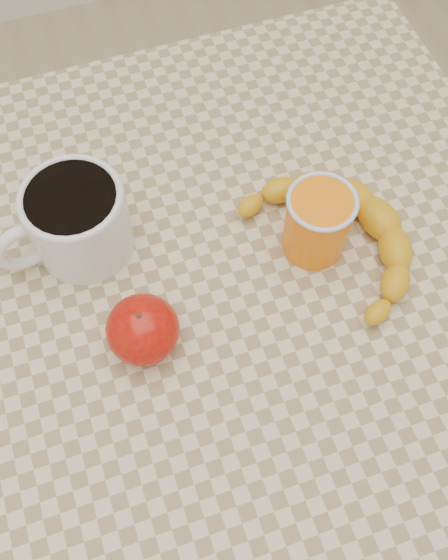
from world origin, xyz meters
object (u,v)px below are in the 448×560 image
object	(u,v)px
coffee_mug	(75,220)
apple	(143,330)
table	(224,319)
orange_juice_glass	(317,222)
banana	(339,237)

from	to	relation	value
coffee_mug	apple	world-z (taller)	coffee_mug
table	coffee_mug	xyz separation A→B (m)	(-0.14, 0.11, 0.14)
table	apple	xyz separation A→B (m)	(-0.10, -0.04, 0.12)
orange_juice_glass	apple	world-z (taller)	orange_juice_glass
table	coffee_mug	bearing A→B (deg)	141.59
table	orange_juice_glass	world-z (taller)	orange_juice_glass
table	apple	bearing A→B (deg)	-160.66
apple	banana	xyz separation A→B (m)	(0.25, 0.05, -0.01)
orange_juice_glass	table	bearing A→B (deg)	-169.66
banana	table	bearing A→B (deg)	168.50
table	apple	distance (m)	0.16
table	banana	size ratio (longest dim) A/B	2.66
apple	coffee_mug	bearing A→B (deg)	103.95
table	banana	world-z (taller)	banana
apple	orange_juice_glass	bearing A→B (deg)	14.60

